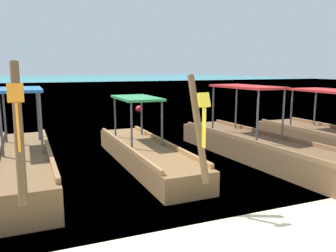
{
  "coord_description": "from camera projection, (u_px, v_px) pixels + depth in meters",
  "views": [
    {
      "loc": [
        -2.63,
        -2.2,
        2.41
      ],
      "look_at": [
        0.0,
        4.23,
        1.22
      ],
      "focal_mm": 36.2,
      "sensor_mm": 36.0,
      "label": 1
    }
  ],
  "objects": [
    {
      "name": "sea_water",
      "position": [
        45.0,
        82.0,
        60.18
      ],
      "size": [
        120.0,
        120.0,
        0.0
      ],
      "primitive_type": "plane",
      "color": "teal",
      "rests_on": "ground"
    },
    {
      "name": "longtail_boat_orange_ribbon",
      "position": [
        24.0,
        165.0,
        7.21
      ],
      "size": [
        1.14,
        5.59,
        2.52
      ],
      "color": "brown",
      "rests_on": "ground"
    },
    {
      "name": "longtail_boat_turquoise_ribbon",
      "position": [
        265.0,
        149.0,
        8.77
      ],
      "size": [
        1.68,
        7.19,
        2.81
      ],
      "color": "brown",
      "rests_on": "ground"
    },
    {
      "name": "mooring_buoy_near",
      "position": [
        139.0,
        109.0,
        18.49
      ],
      "size": [
        0.4,
        0.4,
        0.4
      ],
      "color": "red",
      "rests_on": "sea_water"
    },
    {
      "name": "longtail_boat_yellow_ribbon",
      "position": [
        146.0,
        153.0,
        8.49
      ],
      "size": [
        1.23,
        5.69,
        2.31
      ],
      "color": "brown",
      "rests_on": "ground"
    }
  ]
}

